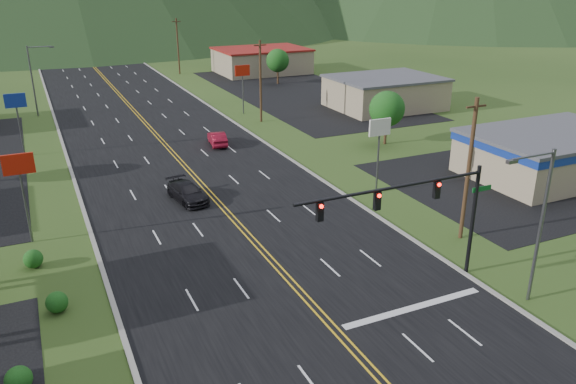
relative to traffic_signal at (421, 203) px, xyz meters
name	(u,v)px	position (x,y,z in m)	size (l,w,h in m)	color
traffic_signal	(421,203)	(0.00, 0.00, 0.00)	(13.10, 0.43, 7.00)	black
streetlight_east	(538,218)	(4.70, -4.00, -0.15)	(3.28, 0.25, 9.00)	#59595E
streetlight_west	(34,76)	(-18.16, 56.00, -0.15)	(3.28, 0.25, 9.00)	#59595E
building_east_near	(553,151)	(23.52, 11.00, -3.06)	(15.40, 10.40, 4.10)	tan
building_east_mid	(385,92)	(25.52, 41.00, -3.17)	(14.40, 11.40, 4.30)	tan
building_east_far	(262,60)	(21.52, 76.00, -3.07)	(16.40, 12.40, 4.50)	tan
pole_sign_west_a	(20,173)	(-20.48, 16.00, -0.28)	(2.00, 0.18, 6.40)	#59595E
pole_sign_west_b	(16,107)	(-20.48, 38.00, -0.28)	(2.00, 0.18, 6.40)	#59595E
pole_sign_east_a	(379,135)	(6.52, 14.00, -0.28)	(2.00, 0.18, 6.40)	#59595E
pole_sign_east_b	(242,75)	(6.52, 46.00, -0.28)	(2.00, 0.18, 6.40)	#59595E
tree_east_a	(387,109)	(15.52, 26.00, -1.44)	(3.84, 3.84, 5.82)	#382314
tree_east_b	(278,61)	(19.52, 64.00, -1.44)	(3.84, 3.84, 5.82)	#382314
utility_pole_a	(469,169)	(7.02, 4.00, -0.20)	(1.60, 0.28, 10.00)	#382314
utility_pole_b	(261,81)	(7.02, 41.00, -0.20)	(1.60, 0.28, 10.00)	#382314
utility_pole_c	(178,46)	(7.02, 81.00, -0.20)	(1.60, 0.28, 10.00)	#382314
utility_pole_d	(136,28)	(7.02, 121.00, -0.20)	(1.60, 0.28, 10.00)	#382314
car_dark_mid	(187,193)	(-8.61, 18.84, -4.60)	(2.04, 5.02, 1.46)	black
car_red_far	(217,139)	(-1.32, 33.22, -4.60)	(1.54, 4.43, 1.46)	maroon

